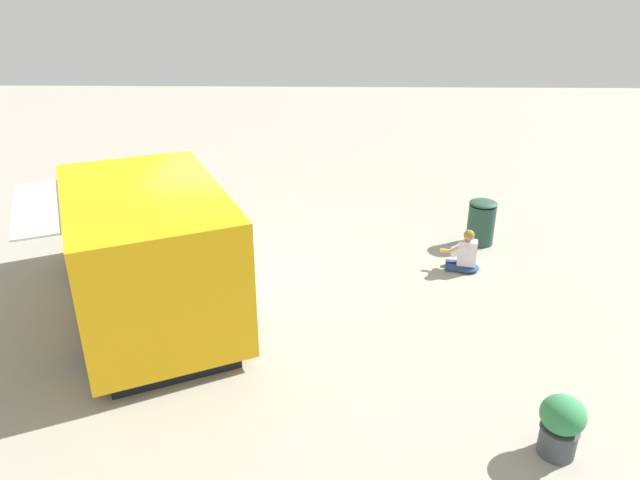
{
  "coord_description": "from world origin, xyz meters",
  "views": [
    {
      "loc": [
        9.76,
        1.74,
        5.24
      ],
      "look_at": [
        0.42,
        1.51,
        0.98
      ],
      "focal_mm": 33.2,
      "sensor_mm": 36.0,
      "label": 1
    }
  ],
  "objects_px": {
    "person_customer": "(465,255)",
    "trash_bin": "(481,222)",
    "planter_flowering_far": "(561,424)",
    "planter_flowering_near": "(106,204)",
    "food_truck": "(144,246)"
  },
  "relations": [
    {
      "from": "planter_flowering_far",
      "to": "trash_bin",
      "type": "height_order",
      "value": "trash_bin"
    },
    {
      "from": "person_customer",
      "to": "planter_flowering_near",
      "type": "xyz_separation_m",
      "value": [
        -2.16,
        -7.64,
        0.13
      ]
    },
    {
      "from": "food_truck",
      "to": "planter_flowering_far",
      "type": "bearing_deg",
      "value": 60.01
    },
    {
      "from": "food_truck",
      "to": "trash_bin",
      "type": "xyz_separation_m",
      "value": [
        -2.63,
        6.21,
        -0.61
      ]
    },
    {
      "from": "person_customer",
      "to": "trash_bin",
      "type": "xyz_separation_m",
      "value": [
        -1.23,
        0.57,
        0.17
      ]
    },
    {
      "from": "food_truck",
      "to": "person_customer",
      "type": "height_order",
      "value": "food_truck"
    },
    {
      "from": "trash_bin",
      "to": "planter_flowering_far",
      "type": "bearing_deg",
      "value": -3.88
    },
    {
      "from": "trash_bin",
      "to": "food_truck",
      "type": "bearing_deg",
      "value": -67.03
    },
    {
      "from": "planter_flowering_far",
      "to": "person_customer",
      "type": "bearing_deg",
      "value": -178.06
    },
    {
      "from": "person_customer",
      "to": "trash_bin",
      "type": "distance_m",
      "value": 1.37
    },
    {
      "from": "food_truck",
      "to": "planter_flowering_near",
      "type": "xyz_separation_m",
      "value": [
        -3.55,
        -2.0,
        -0.65
      ]
    },
    {
      "from": "food_truck",
      "to": "person_customer",
      "type": "distance_m",
      "value": 5.86
    },
    {
      "from": "person_customer",
      "to": "planter_flowering_far",
      "type": "xyz_separation_m",
      "value": [
        4.74,
        0.16,
        0.11
      ]
    },
    {
      "from": "planter_flowering_near",
      "to": "trash_bin",
      "type": "xyz_separation_m",
      "value": [
        0.92,
        8.2,
        0.04
      ]
    },
    {
      "from": "person_customer",
      "to": "planter_flowering_near",
      "type": "distance_m",
      "value": 7.94
    }
  ]
}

